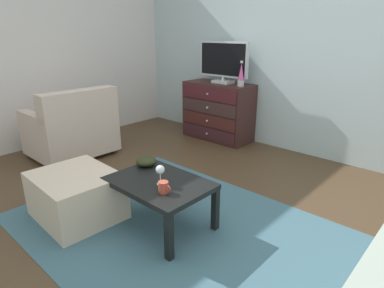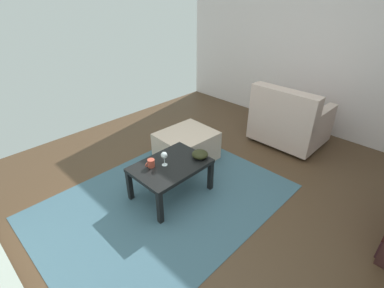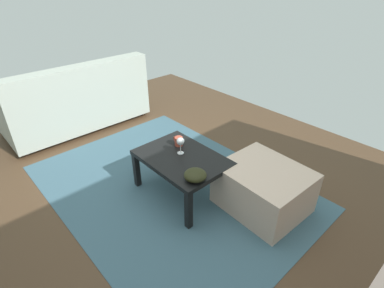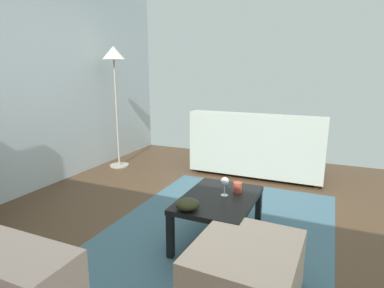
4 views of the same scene
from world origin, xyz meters
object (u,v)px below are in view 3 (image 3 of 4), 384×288
object	(u,v)px
couch_large	(76,101)
ottoman	(263,188)
bowl_decorative	(195,175)
coffee_table	(182,162)
wine_glass	(180,142)
mug	(179,141)

from	to	relation	value
couch_large	ottoman	size ratio (longest dim) A/B	2.49
bowl_decorative	ottoman	distance (m)	0.65
bowl_decorative	couch_large	xyz separation A→B (m)	(2.28, -0.03, -0.09)
coffee_table	ottoman	bearing A→B (deg)	-147.99
coffee_table	ottoman	distance (m)	0.75
wine_glass	bowl_decorative	world-z (taller)	wine_glass
wine_glass	mug	world-z (taller)	wine_glass
ottoman	bowl_decorative	bearing A→B (deg)	59.90
coffee_table	bowl_decorative	size ratio (longest dim) A/B	4.44
coffee_table	wine_glass	distance (m)	0.18
bowl_decorative	coffee_table	bearing A→B (deg)	-22.92
coffee_table	couch_large	world-z (taller)	couch_large
couch_large	ottoman	distance (m)	2.63
wine_glass	bowl_decorative	bearing A→B (deg)	155.85
wine_glass	bowl_decorative	distance (m)	0.41
mug	couch_large	distance (m)	1.81
coffee_table	wine_glass	size ratio (longest dim) A/B	5.10
bowl_decorative	couch_large	world-z (taller)	couch_large
couch_large	coffee_table	bearing A→B (deg)	-176.95
ottoman	wine_glass	bearing A→B (deg)	27.94
coffee_table	mug	size ratio (longest dim) A/B	7.02
mug	bowl_decorative	world-z (taller)	mug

